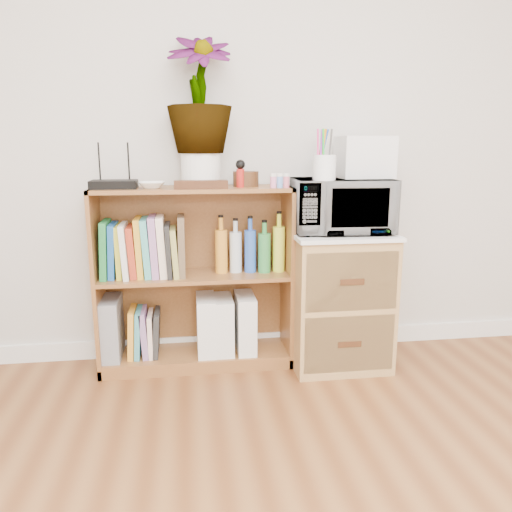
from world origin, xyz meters
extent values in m
cube|color=white|center=(0.00, 2.24, 0.05)|extent=(4.00, 0.02, 0.10)
cube|color=brown|center=(-0.35, 2.10, 0.47)|extent=(1.00, 0.30, 0.95)
cube|color=#9E7542|center=(0.40, 2.02, 0.35)|extent=(0.50, 0.45, 0.70)
imported|color=silver|center=(0.40, 2.02, 0.86)|extent=(0.51, 0.36, 0.27)
cylinder|color=white|center=(0.28, 1.91, 1.05)|extent=(0.11, 0.11, 0.12)
cube|color=white|center=(0.53, 2.07, 1.10)|extent=(0.27, 0.22, 0.21)
cube|color=black|center=(-0.73, 2.08, 0.97)|extent=(0.22, 0.15, 0.04)
imported|color=white|center=(-0.55, 2.07, 0.97)|extent=(0.13, 0.13, 0.03)
cylinder|color=white|center=(-0.31, 2.12, 1.03)|extent=(0.20, 0.20, 0.17)
imported|color=#30742E|center=(-0.31, 2.12, 1.40)|extent=(0.32, 0.32, 0.57)
cube|color=#341D0E|center=(-0.31, 2.00, 0.97)|extent=(0.26, 0.06, 0.04)
cylinder|color=#AA1A15|center=(-0.11, 2.06, 1.00)|extent=(0.04, 0.04, 0.09)
cylinder|color=#3A200F|center=(-0.08, 2.11, 0.99)|extent=(0.13, 0.13, 0.08)
cube|color=#D27497|center=(0.08, 2.01, 0.98)|extent=(0.12, 0.04, 0.06)
cube|color=gray|center=(-0.79, 2.10, 0.23)|extent=(0.09, 0.25, 0.32)
cube|color=silver|center=(-0.30, 2.09, 0.22)|extent=(0.10, 0.25, 0.31)
cube|color=silver|center=(-0.20, 2.09, 0.22)|extent=(0.09, 0.24, 0.30)
cube|color=silver|center=(-0.09, 2.09, 0.22)|extent=(0.10, 0.25, 0.31)
cube|color=#217B39|center=(-0.79, 2.10, 0.64)|extent=(0.05, 0.20, 0.29)
cube|color=#1A529E|center=(-0.76, 2.10, 0.64)|extent=(0.04, 0.20, 0.27)
cube|color=gold|center=(-0.73, 2.10, 0.63)|extent=(0.03, 0.20, 0.27)
cube|color=silver|center=(-0.70, 2.10, 0.64)|extent=(0.04, 0.20, 0.28)
cube|color=#B1351E|center=(-0.66, 2.10, 0.63)|extent=(0.05, 0.20, 0.26)
cube|color=gold|center=(-0.63, 2.10, 0.65)|extent=(0.04, 0.20, 0.30)
cube|color=#46A9A3|center=(-0.59, 2.10, 0.65)|extent=(0.05, 0.20, 0.30)
cube|color=#A06EA5|center=(-0.55, 2.10, 0.65)|extent=(0.05, 0.20, 0.31)
cube|color=beige|center=(-0.51, 2.10, 0.65)|extent=(0.05, 0.20, 0.31)
cube|color=black|center=(-0.48, 2.10, 0.63)|extent=(0.03, 0.20, 0.27)
cube|color=#A59F4C|center=(-0.45, 2.10, 0.62)|extent=(0.04, 0.20, 0.25)
cube|color=brown|center=(-0.41, 2.10, 0.65)|extent=(0.04, 0.20, 0.31)
cylinder|color=orange|center=(-0.21, 2.10, 0.65)|extent=(0.06, 0.06, 0.29)
cylinder|color=silver|center=(-0.13, 2.10, 0.64)|extent=(0.06, 0.06, 0.27)
cylinder|color=blue|center=(-0.06, 2.10, 0.64)|extent=(0.06, 0.06, 0.29)
cylinder|color=#349045|center=(0.01, 2.10, 0.63)|extent=(0.07, 0.07, 0.27)
cylinder|color=#CDDA33|center=(0.09, 2.10, 0.65)|extent=(0.06, 0.06, 0.31)
cube|color=orange|center=(-0.69, 2.10, 0.20)|extent=(0.04, 0.19, 0.26)
cube|color=teal|center=(-0.65, 2.10, 0.19)|extent=(0.04, 0.19, 0.25)
cube|color=#8B689C|center=(-0.62, 2.10, 0.19)|extent=(0.04, 0.19, 0.25)
cube|color=beige|center=(-0.59, 2.10, 0.18)|extent=(0.02, 0.19, 0.23)
cube|color=#292929|center=(-0.56, 2.10, 0.19)|extent=(0.04, 0.19, 0.24)
camera|label=1|loc=(-0.38, -0.44, 1.16)|focal=35.00mm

